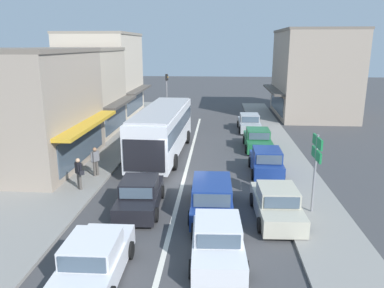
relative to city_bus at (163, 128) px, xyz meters
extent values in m
plane|color=#3F3F42|center=(1.83, -5.02, -1.88)|extent=(140.00, 140.00, 0.00)
cube|color=silver|center=(1.83, -1.02, -1.88)|extent=(0.20, 28.00, 0.01)
cube|color=gray|center=(-4.97, 0.98, -1.81)|extent=(5.20, 44.00, 0.14)
cube|color=gray|center=(8.03, 0.98, -1.82)|extent=(2.80, 44.00, 0.12)
cube|color=gray|center=(-8.37, -2.89, 1.53)|extent=(7.80, 8.94, 6.82)
cube|color=gold|center=(-4.03, -2.89, 0.82)|extent=(1.10, 8.22, 0.20)
cube|color=#425160|center=(-4.45, -2.89, -0.48)|extent=(0.06, 7.15, 1.80)
cube|color=#6E6358|center=(-8.37, -2.89, 5.06)|extent=(7.96, 8.94, 0.24)
cube|color=#B2A38E|center=(-8.37, 5.69, 1.51)|extent=(7.23, 7.63, 6.78)
cube|color=#4C4742|center=(-4.31, 5.69, 0.82)|extent=(1.10, 7.02, 0.20)
cube|color=#425160|center=(-4.73, 5.69, -0.48)|extent=(0.06, 6.11, 1.80)
cube|color=gray|center=(-8.37, 5.69, 5.02)|extent=(7.39, 7.63, 0.24)
cube|color=beige|center=(-8.37, 14.45, 2.21)|extent=(6.58, 9.28, 8.19)
cube|color=#4C4742|center=(-4.63, 14.45, 0.82)|extent=(1.10, 8.54, 0.20)
cube|color=#425160|center=(-5.05, 14.45, -0.48)|extent=(0.06, 7.42, 1.80)
cube|color=gray|center=(-8.37, 14.45, 6.43)|extent=(6.74, 9.28, 0.24)
cube|color=gray|center=(13.33, 15.38, 2.38)|extent=(7.04, 10.01, 8.52)
cube|color=#4C4742|center=(9.36, 15.38, 0.82)|extent=(1.10, 9.21, 0.20)
cube|color=#425160|center=(9.78, 15.38, -0.48)|extent=(0.06, 8.01, 1.80)
cube|color=#6E6358|center=(13.33, 15.38, 6.76)|extent=(7.20, 10.01, 0.24)
cube|color=silver|center=(0.00, 0.01, -0.12)|extent=(2.92, 10.89, 2.70)
cube|color=#425160|center=(0.00, 0.01, 0.28)|extent=(2.94, 10.46, 0.90)
cube|color=black|center=(-0.21, -5.41, -0.32)|extent=(2.25, 0.15, 1.76)
cube|color=#A8A8AC|center=(0.00, 0.01, 1.29)|extent=(2.76, 10.02, 0.12)
cylinder|color=black|center=(-1.12, 3.41, -1.40)|extent=(0.30, 0.97, 0.96)
cylinder|color=black|center=(1.38, 3.31, -1.40)|extent=(0.30, 0.97, 0.96)
cylinder|color=black|center=(-1.36, -2.91, -1.40)|extent=(0.30, 0.97, 0.96)
cylinder|color=black|center=(1.13, -3.01, -1.40)|extent=(0.30, 0.97, 0.96)
cube|color=silver|center=(3.72, -12.34, -1.37)|extent=(1.89, 4.27, 0.72)
cube|color=silver|center=(3.73, -12.44, -0.71)|extent=(1.63, 1.86, 0.60)
cube|color=#425160|center=(3.69, -11.52, -0.71)|extent=(1.44, 0.12, 0.51)
cube|color=#425160|center=(3.77, -13.36, -0.71)|extent=(1.41, 0.12, 0.48)
cylinder|color=black|center=(2.81, -11.12, -1.57)|extent=(0.21, 0.63, 0.62)
cylinder|color=black|center=(4.53, -11.05, -1.57)|extent=(0.21, 0.63, 0.62)
cylinder|color=black|center=(2.92, -13.64, -1.57)|extent=(0.21, 0.63, 0.62)
cylinder|color=black|center=(4.63, -13.57, -1.57)|extent=(0.21, 0.63, 0.62)
cube|color=navy|center=(3.45, -8.63, -1.36)|extent=(1.85, 4.53, 0.76)
cube|color=navy|center=(3.46, -8.98, -0.64)|extent=(1.69, 2.63, 0.68)
cube|color=#425160|center=(3.43, -7.66, -0.64)|extent=(1.51, 0.09, 0.58)
cube|color=#425160|center=(3.49, -10.30, -0.64)|extent=(1.48, 0.09, 0.54)
cylinder|color=black|center=(2.55, -7.30, -1.57)|extent=(0.19, 0.62, 0.62)
cylinder|color=black|center=(4.31, -7.26, -1.57)|extent=(0.19, 0.62, 0.62)
cylinder|color=black|center=(2.60, -10.00, -1.57)|extent=(0.19, 0.62, 0.62)
cylinder|color=black|center=(4.36, -9.96, -1.57)|extent=(0.19, 0.62, 0.62)
cube|color=silver|center=(-0.15, -13.92, -1.37)|extent=(1.77, 4.22, 0.72)
cube|color=silver|center=(-0.15, -14.02, -0.71)|extent=(1.58, 1.82, 0.60)
cube|color=#425160|center=(-0.16, -13.10, -0.71)|extent=(1.44, 0.08, 0.51)
cube|color=#425160|center=(-0.14, -14.94, -0.71)|extent=(1.40, 0.08, 0.48)
cylinder|color=black|center=(-1.02, -12.67, -1.57)|extent=(0.19, 0.62, 0.62)
cylinder|color=black|center=(0.70, -12.65, -1.57)|extent=(0.19, 0.62, 0.62)
cube|color=black|center=(0.21, -8.58, -1.37)|extent=(1.92, 4.28, 0.72)
cube|color=black|center=(0.22, -8.68, -0.71)|extent=(1.64, 1.87, 0.60)
cube|color=#425160|center=(0.17, -7.76, -0.71)|extent=(1.44, 0.13, 0.51)
cube|color=#425160|center=(0.26, -9.60, -0.71)|extent=(1.41, 0.13, 0.48)
cylinder|color=black|center=(-0.71, -7.36, -1.57)|extent=(0.21, 0.63, 0.62)
cylinder|color=black|center=(1.01, -7.28, -1.57)|extent=(0.21, 0.63, 0.62)
cylinder|color=black|center=(-0.59, -9.88, -1.57)|extent=(0.21, 0.63, 0.62)
cylinder|color=black|center=(1.13, -9.80, -1.57)|extent=(0.21, 0.63, 0.62)
cube|color=#B7B29E|center=(6.23, -9.12, -1.37)|extent=(1.88, 4.26, 0.72)
cube|color=#B7B29E|center=(6.23, -9.22, -0.71)|extent=(1.63, 1.86, 0.60)
cube|color=#425160|center=(6.20, -8.30, -0.71)|extent=(1.44, 0.12, 0.51)
cube|color=#425160|center=(6.27, -10.14, -0.71)|extent=(1.41, 0.12, 0.48)
cylinder|color=black|center=(5.32, -7.90, -1.57)|extent=(0.20, 0.63, 0.62)
cylinder|color=black|center=(7.04, -7.83, -1.57)|extent=(0.20, 0.63, 0.62)
cylinder|color=black|center=(5.42, -10.41, -1.57)|extent=(0.20, 0.63, 0.62)
cylinder|color=black|center=(7.14, -10.35, -1.57)|extent=(0.20, 0.63, 0.62)
cube|color=navy|center=(6.48, -3.27, -1.36)|extent=(1.66, 3.71, 0.76)
cube|color=navy|center=(6.48, -3.57, -0.66)|extent=(1.53, 1.91, 0.64)
cube|color=#425160|center=(6.48, -2.60, -0.66)|extent=(1.40, 0.07, 0.54)
cube|color=#425160|center=(6.47, -4.54, -0.66)|extent=(1.37, 0.07, 0.51)
cylinder|color=black|center=(5.67, -2.16, -1.57)|extent=(0.18, 0.62, 0.62)
cylinder|color=black|center=(7.31, -2.16, -1.57)|extent=(0.18, 0.62, 0.62)
cylinder|color=black|center=(5.65, -4.38, -1.57)|extent=(0.18, 0.62, 0.62)
cylinder|color=black|center=(7.29, -4.38, -1.57)|extent=(0.18, 0.62, 0.62)
cube|color=#1E6638|center=(6.51, 2.08, -1.37)|extent=(1.73, 4.21, 0.72)
cube|color=#1E6638|center=(6.51, 1.98, -0.71)|extent=(1.57, 1.81, 0.60)
cube|color=#425160|center=(6.51, 2.90, -0.71)|extent=(1.44, 0.06, 0.51)
cube|color=#425160|center=(6.51, 1.06, -0.71)|extent=(1.40, 0.06, 0.48)
cylinder|color=black|center=(5.66, 3.34, -1.57)|extent=(0.18, 0.62, 0.62)
cylinder|color=black|center=(7.38, 3.33, -1.57)|extent=(0.18, 0.62, 0.62)
cylinder|color=black|center=(5.65, 0.82, -1.57)|extent=(0.18, 0.62, 0.62)
cylinder|color=black|center=(7.37, 0.81, -1.57)|extent=(0.18, 0.62, 0.62)
cube|color=#9EA3A8|center=(6.36, 8.00, -1.37)|extent=(1.77, 4.22, 0.72)
cube|color=#9EA3A8|center=(6.37, 7.90, -0.71)|extent=(1.58, 1.82, 0.60)
cube|color=#425160|center=(6.35, 8.82, -0.71)|extent=(1.44, 0.08, 0.51)
cube|color=#425160|center=(6.38, 6.98, -0.71)|extent=(1.40, 0.08, 0.48)
cylinder|color=black|center=(5.49, 9.25, -1.57)|extent=(0.19, 0.62, 0.62)
cylinder|color=black|center=(7.21, 9.27, -1.57)|extent=(0.19, 0.62, 0.62)
cylinder|color=black|center=(5.52, 6.73, -1.57)|extent=(0.19, 0.62, 0.62)
cylinder|color=black|center=(7.24, 6.75, -1.57)|extent=(0.19, 0.62, 0.62)
cylinder|color=gray|center=(-1.98, 16.43, 0.22)|extent=(0.12, 0.12, 4.20)
cube|color=black|center=(-1.98, 16.43, 1.97)|extent=(0.24, 0.24, 0.68)
sphere|color=black|center=(-1.84, 16.43, 2.20)|extent=(0.13, 0.13, 0.13)
sphere|color=orange|center=(-1.84, 16.43, 1.98)|extent=(0.13, 0.13, 0.13)
sphere|color=black|center=(-1.84, 16.43, 1.76)|extent=(0.13, 0.13, 0.13)
cylinder|color=gray|center=(7.86, -8.57, -0.08)|extent=(0.10, 0.10, 3.60)
cube|color=#19753D|center=(7.86, -8.59, 1.42)|extent=(0.08, 1.40, 0.44)
cube|color=white|center=(7.91, -8.59, 1.42)|extent=(0.01, 1.10, 0.10)
cube|color=#19753D|center=(7.86, -8.59, 0.87)|extent=(0.08, 1.40, 0.44)
cube|color=white|center=(7.91, -8.59, 0.87)|extent=(0.01, 1.10, 0.10)
cylinder|color=#4C4742|center=(-3.35, -6.70, -1.32)|extent=(0.14, 0.14, 0.84)
cylinder|color=#4C4742|center=(-3.22, -6.83, -1.32)|extent=(0.14, 0.14, 0.84)
cube|color=black|center=(-3.29, -6.76, -0.62)|extent=(0.41, 0.41, 0.56)
sphere|color=tan|center=(-3.29, -6.76, -0.22)|extent=(0.22, 0.22, 0.22)
cylinder|color=black|center=(-3.46, -6.59, -0.62)|extent=(0.09, 0.09, 0.54)
cylinder|color=black|center=(-3.12, -6.93, -0.62)|extent=(0.09, 0.09, 0.54)
cube|color=black|center=(-3.05, -6.97, -0.80)|extent=(0.24, 0.24, 0.22)
cylinder|color=#4C4742|center=(-3.15, -4.79, -1.32)|extent=(0.14, 0.14, 0.84)
cylinder|color=#4C4742|center=(-3.05, -4.64, -1.32)|extent=(0.14, 0.14, 0.84)
cube|color=slate|center=(-3.10, -4.71, -0.62)|extent=(0.38, 0.42, 0.56)
sphere|color=#9E7051|center=(-3.10, -4.71, -0.22)|extent=(0.22, 0.22, 0.22)
cylinder|color=slate|center=(-3.24, -4.91, -0.62)|extent=(0.09, 0.09, 0.54)
cylinder|color=slate|center=(-2.97, -4.51, -0.62)|extent=(0.09, 0.09, 0.54)
camera|label=1|loc=(3.68, -24.12, 5.37)|focal=35.00mm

